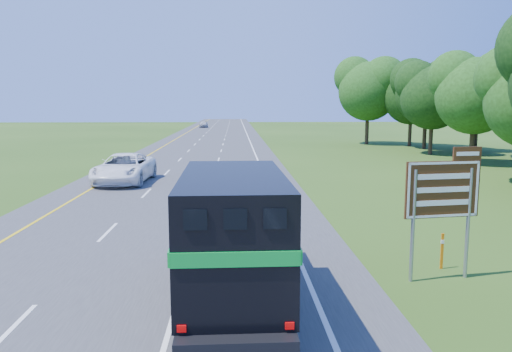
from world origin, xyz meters
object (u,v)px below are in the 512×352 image
object	(u,v)px
horse_truck	(233,233)
white_suv	(124,168)
far_car	(204,124)
exit_sign	(444,195)

from	to	relation	value
horse_truck	white_suv	world-z (taller)	horse_truck
white_suv	far_car	size ratio (longest dim) A/B	1.60
horse_truck	white_suv	size ratio (longest dim) A/B	1.16
horse_truck	exit_sign	xyz separation A→B (m)	(6.17, 1.60, 0.67)
horse_truck	exit_sign	world-z (taller)	exit_sign
horse_truck	white_suv	bearing A→B (deg)	108.28
horse_truck	white_suv	distance (m)	22.03
white_suv	far_car	xyz separation A→B (m)	(0.32, 80.30, -0.22)
white_suv	far_car	world-z (taller)	white_suv
far_car	exit_sign	xyz separation A→B (m)	(13.15, -99.45, 1.81)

